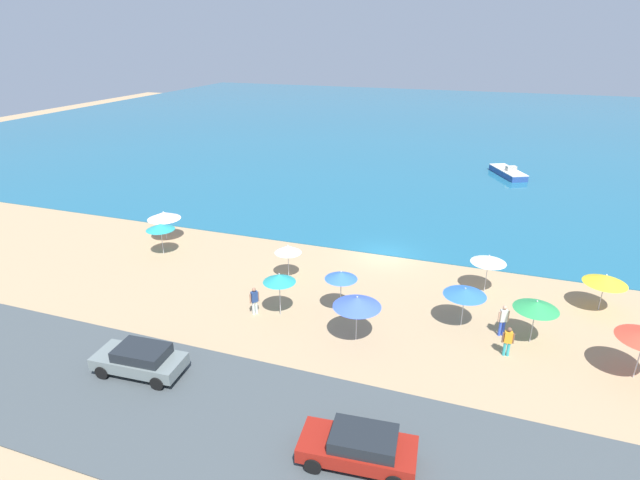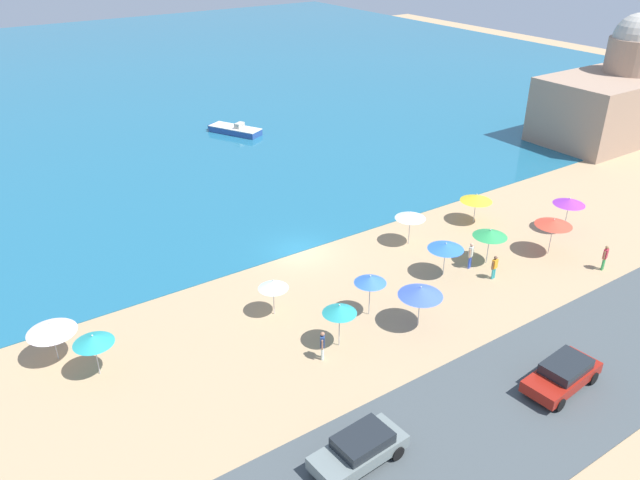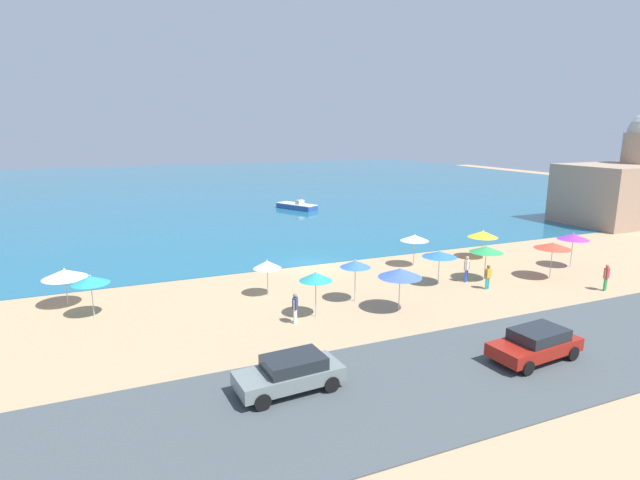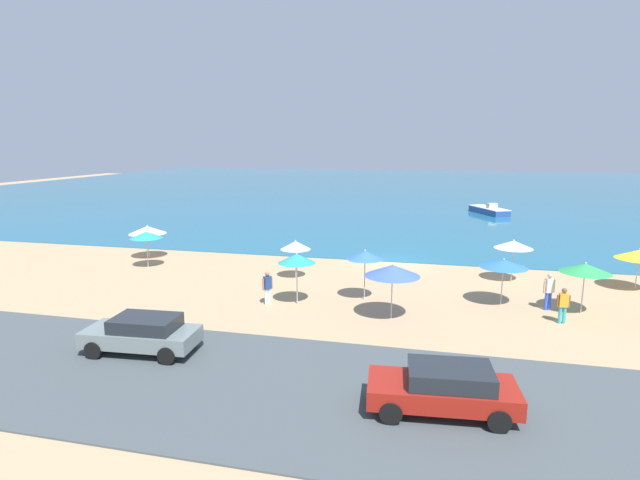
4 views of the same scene
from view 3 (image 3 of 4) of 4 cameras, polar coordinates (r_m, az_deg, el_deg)
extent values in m
plane|color=tan|center=(37.24, -0.85, -2.89)|extent=(160.00, 160.00, 0.00)
cube|color=#1E6181|center=(89.79, -14.39, 5.90)|extent=(150.00, 110.00, 0.05)
cube|color=#424A4E|center=(22.70, 17.25, -13.97)|extent=(80.00, 8.00, 0.06)
cylinder|color=#B2B2B7|center=(41.07, 18.02, -0.80)|extent=(0.05, 0.05, 1.73)
cone|color=gold|center=(40.85, 18.12, 0.65)|extent=(2.31, 2.31, 0.49)
sphere|color=silver|center=(40.80, 18.14, 1.03)|extent=(0.08, 0.08, 0.08)
cylinder|color=#B2B2B7|center=(27.01, -0.49, -6.68)|extent=(0.05, 0.05, 2.09)
cone|color=teal|center=(26.63, -0.49, -4.20)|extent=(1.80, 1.80, 0.45)
sphere|color=silver|center=(26.56, -0.49, -3.68)|extent=(0.08, 0.08, 0.08)
cylinder|color=#B2B2B7|center=(37.18, 24.89, -2.42)|extent=(0.05, 0.05, 2.14)
cone|color=#D6422E|center=(36.91, 25.07, -0.60)|extent=(2.40, 2.40, 0.39)
sphere|color=silver|center=(36.86, 25.10, -0.26)|extent=(0.08, 0.08, 0.08)
cylinder|color=#B2B2B7|center=(28.22, 9.05, -6.07)|extent=(0.05, 0.05, 2.00)
cone|color=blue|center=(27.86, 9.13, -3.73)|extent=(2.43, 2.43, 0.50)
sphere|color=silver|center=(27.78, 9.15, -3.17)|extent=(0.08, 0.08, 0.08)
cylinder|color=#B2B2B7|center=(29.41, 4.02, -5.03)|extent=(0.05, 0.05, 2.13)
cone|color=blue|center=(29.07, 4.06, -2.74)|extent=(1.80, 1.80, 0.41)
sphere|color=silver|center=(29.01, 4.07, -2.30)|extent=(0.08, 0.08, 0.08)
cylinder|color=#B2B2B7|center=(40.88, 26.81, -1.33)|extent=(0.05, 0.05, 2.13)
cone|color=purple|center=(40.63, 26.98, 0.34)|extent=(2.20, 2.20, 0.42)
sphere|color=silver|center=(40.59, 27.01, 0.67)|extent=(0.08, 0.08, 0.08)
cylinder|color=#B2B2B7|center=(35.18, 18.35, -2.82)|extent=(0.05, 0.05, 1.97)
cone|color=green|center=(34.91, 18.48, -1.01)|extent=(2.19, 2.19, 0.41)
sphere|color=silver|center=(34.85, 18.50, -0.63)|extent=(0.08, 0.08, 0.08)
cylinder|color=#B2B2B7|center=(37.44, 10.69, -1.47)|extent=(0.05, 0.05, 1.97)
cone|color=white|center=(37.18, 10.76, 0.25)|extent=(2.08, 2.08, 0.43)
sphere|color=silver|center=(37.13, 10.78, 0.61)|extent=(0.08, 0.08, 0.08)
cylinder|color=#B2B2B7|center=(32.10, -26.98, -5.28)|extent=(0.05, 0.05, 1.72)
cone|color=silver|center=(31.81, -27.17, -3.45)|extent=(2.44, 2.44, 0.51)
sphere|color=silver|center=(31.74, -27.22, -2.96)|extent=(0.08, 0.08, 0.08)
cylinder|color=#B2B2B7|center=(30.57, -6.01, -4.73)|extent=(0.05, 0.05, 1.77)
cone|color=white|center=(30.27, -6.06, -2.81)|extent=(1.71, 1.71, 0.47)
sphere|color=silver|center=(30.20, -6.07, -2.32)|extent=(0.08, 0.08, 0.08)
cylinder|color=#B2B2B7|center=(29.73, -24.56, -6.21)|extent=(0.05, 0.05, 1.91)
cone|color=teal|center=(29.41, -24.76, -4.16)|extent=(1.97, 1.97, 0.42)
sphere|color=silver|center=(29.35, -24.80, -3.71)|extent=(0.08, 0.08, 0.08)
cylinder|color=#B2B2B7|center=(33.42, 13.41, -3.38)|extent=(0.05, 0.05, 1.90)
cone|color=blue|center=(33.14, 13.51, -1.58)|extent=(2.24, 2.24, 0.36)
sphere|color=silver|center=(33.09, 13.52, -1.23)|extent=(0.08, 0.08, 0.08)
cylinder|color=silver|center=(26.47, -2.79, -8.60)|extent=(0.14, 0.14, 0.79)
cylinder|color=silver|center=(26.31, -2.91, -8.74)|extent=(0.14, 0.14, 0.79)
cube|color=navy|center=(26.15, -2.87, -7.23)|extent=(0.39, 0.42, 0.62)
sphere|color=#9C6C52|center=(26.00, -2.88, -6.31)|extent=(0.22, 0.22, 0.22)
cylinder|color=#9C6C52|center=(26.38, -2.71, -7.16)|extent=(0.09, 0.09, 0.56)
cylinder|color=#9C6C52|center=(25.95, -3.02, -7.51)|extent=(0.09, 0.09, 0.56)
cylinder|color=#33ABB1|center=(33.39, 18.48, -4.74)|extent=(0.14, 0.14, 0.75)
cylinder|color=#33ABB1|center=(33.52, 18.68, -4.69)|extent=(0.14, 0.14, 0.75)
cube|color=orange|center=(33.27, 18.66, -3.61)|extent=(0.39, 0.27, 0.59)
sphere|color=brown|center=(33.16, 18.72, -2.90)|extent=(0.22, 0.22, 0.22)
cylinder|color=brown|center=(33.10, 18.39, -3.76)|extent=(0.09, 0.09, 0.53)
cylinder|color=brown|center=(33.46, 18.92, -3.63)|extent=(0.09, 0.09, 0.53)
cylinder|color=blue|center=(34.48, 16.30, -3.96)|extent=(0.14, 0.14, 0.85)
cylinder|color=blue|center=(34.64, 16.43, -3.90)|extent=(0.14, 0.14, 0.85)
cube|color=silver|center=(34.36, 16.44, -2.72)|extent=(0.42, 0.34, 0.67)
sphere|color=tan|center=(34.24, 16.49, -1.96)|extent=(0.22, 0.22, 0.22)
cylinder|color=tan|center=(34.16, 16.25, -2.88)|extent=(0.09, 0.09, 0.60)
cylinder|color=tan|center=(34.58, 16.62, -2.72)|extent=(0.09, 0.09, 0.60)
cylinder|color=green|center=(36.08, 29.75, -4.45)|extent=(0.14, 0.14, 0.82)
cylinder|color=green|center=(36.24, 29.86, -4.39)|extent=(0.14, 0.14, 0.82)
cube|color=#B92F3F|center=(35.97, 29.94, -3.30)|extent=(0.41, 0.31, 0.65)
sphere|color=#9D724B|center=(35.86, 30.02, -2.60)|extent=(0.22, 0.22, 0.22)
cylinder|color=#9D724B|center=(35.77, 29.78, -3.45)|extent=(0.09, 0.09, 0.58)
cylinder|color=#9D724B|center=(36.20, 30.07, -3.30)|extent=(0.09, 0.09, 0.58)
cube|color=slate|center=(19.93, -3.57, -15.25)|extent=(4.24, 2.01, 0.57)
cube|color=#1E2328|center=(19.76, -3.02, -13.79)|extent=(2.41, 1.69, 0.48)
cylinder|color=black|center=(18.95, -6.61, -17.89)|extent=(0.65, 0.26, 0.64)
cylinder|color=black|center=(20.31, -8.29, -15.71)|extent=(0.65, 0.26, 0.64)
cylinder|color=black|center=(19.95, 1.28, -16.13)|extent=(0.65, 0.26, 0.64)
cylinder|color=black|center=(21.24, -0.88, -14.22)|extent=(0.65, 0.26, 0.64)
cube|color=maroon|center=(24.16, 23.31, -11.13)|extent=(4.36, 2.15, 0.57)
cube|color=#1E2328|center=(24.12, 23.74, -9.84)|extent=(2.49, 1.77, 0.50)
cylinder|color=black|center=(22.77, 22.61, -13.33)|extent=(0.66, 0.28, 0.64)
cylinder|color=black|center=(23.73, 19.43, -11.98)|extent=(0.66, 0.28, 0.64)
cylinder|color=black|center=(24.92, 26.89, -11.47)|extent=(0.66, 0.28, 0.64)
cylinder|color=black|center=(25.80, 23.81, -10.33)|extent=(0.66, 0.28, 0.64)
cube|color=#2C4D95|center=(62.81, -2.67, 3.82)|extent=(4.04, 5.68, 0.59)
cube|color=#2C4D95|center=(64.81, -4.59, 4.12)|extent=(1.08, 0.84, 0.36)
cube|color=silver|center=(62.76, -2.68, 4.12)|extent=(4.11, 5.72, 0.08)
cube|color=#B2AD9E|center=(62.36, -2.31, 4.32)|extent=(1.22, 1.01, 0.60)
cube|color=tan|center=(62.42, 31.10, 4.53)|extent=(12.02, 8.35, 6.24)
camera|label=1|loc=(20.38, 65.50, 18.54)|focal=28.00mm
camera|label=2|loc=(11.91, -111.07, 55.57)|focal=35.00mm
camera|label=4|loc=(16.45, 61.27, -2.08)|focal=28.00mm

